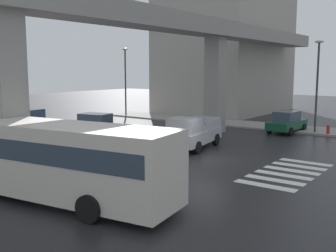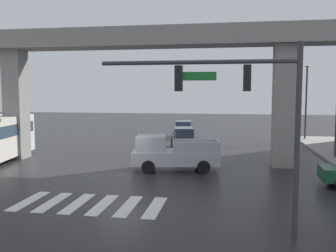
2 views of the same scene
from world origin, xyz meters
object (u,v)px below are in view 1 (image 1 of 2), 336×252
object	(u,v)px
street_lamp_mid_block	(207,74)
fire_hydrant	(328,130)
pickup_truck	(192,133)
street_lamp_near_corner	(318,75)
street_lamp_far_north	(125,74)
sedan_black	(96,125)
sedan_dark_green	(287,122)
city_bus	(48,156)
sedan_blue	(30,119)

from	to	relation	value
street_lamp_mid_block	fire_hydrant	xyz separation A→B (m)	(-0.40, -11.07, -4.13)
pickup_truck	fire_hydrant	size ratio (longest dim) A/B	6.28
street_lamp_near_corner	fire_hydrant	world-z (taller)	street_lamp_near_corner
street_lamp_far_north	sedan_black	bearing A→B (deg)	-147.38
pickup_truck	sedan_dark_green	xyz separation A→B (m)	(10.02, -2.46, -0.14)
sedan_black	fire_hydrant	xyz separation A→B (m)	(10.61, -14.09, -0.42)
sedan_dark_green	street_lamp_mid_block	size ratio (longest dim) A/B	0.60
city_bus	street_lamp_near_corner	size ratio (longest dim) A/B	1.53
street_lamp_near_corner	street_lamp_mid_block	size ratio (longest dim) A/B	1.00
street_lamp_far_north	fire_hydrant	xyz separation A→B (m)	(-0.40, -21.13, -4.13)
street_lamp_near_corner	sedan_blue	bearing A→B (deg)	120.64
sedan_blue	sedan_black	size ratio (longest dim) A/B	0.97
street_lamp_far_north	pickup_truck	bearing A→B (deg)	-124.68
pickup_truck	street_lamp_far_north	bearing A→B (deg)	55.32
sedan_dark_green	street_lamp_near_corner	bearing A→B (deg)	-69.35
city_bus	fire_hydrant	distance (m)	22.59
pickup_truck	sedan_dark_green	world-z (taller)	pickup_truck
sedan_blue	street_lamp_near_corner	xyz separation A→B (m)	(11.86, -20.03, 3.70)
pickup_truck	street_lamp_far_north	xyz separation A→B (m)	(10.77, 15.57, 3.57)
city_bus	fire_hydrant	size ratio (longest dim) A/B	13.00
street_lamp_far_north	fire_hydrant	bearing A→B (deg)	-91.08
sedan_blue	sedan_black	world-z (taller)	same
fire_hydrant	sedan_black	bearing A→B (deg)	126.99
sedan_dark_green	city_bus	bearing A→B (deg)	176.12
street_lamp_mid_block	street_lamp_far_north	bearing A→B (deg)	90.00
street_lamp_mid_block	sedan_blue	bearing A→B (deg)	139.69
street_lamp_far_north	sedan_dark_green	bearing A→B (deg)	-92.38
pickup_truck	street_lamp_near_corner	bearing A→B (deg)	-22.45
street_lamp_near_corner	street_lamp_far_north	distance (m)	20.02
pickup_truck	sedan_dark_green	bearing A→B (deg)	-13.80
city_bus	street_lamp_near_corner	distance (m)	22.93
sedan_black	street_lamp_far_north	bearing A→B (deg)	32.62
city_bus	street_lamp_mid_block	xyz separation A→B (m)	(22.49, 6.50, 2.83)
sedan_blue	street_lamp_mid_block	world-z (taller)	street_lamp_mid_block
city_bus	sedan_dark_green	world-z (taller)	city_bus
fire_hydrant	sedan_dark_green	bearing A→B (deg)	96.43
sedan_blue	sedan_black	xyz separation A→B (m)	(0.85, -7.05, 0.00)
street_lamp_mid_block	fire_hydrant	size ratio (longest dim) A/B	8.52
sedan_dark_green	fire_hydrant	bearing A→B (deg)	-83.57
street_lamp_far_north	fire_hydrant	size ratio (longest dim) A/B	8.52
sedan_blue	street_lamp_far_north	size ratio (longest dim) A/B	0.61
street_lamp_mid_block	fire_hydrant	world-z (taller)	street_lamp_mid_block
sedan_dark_green	street_lamp_mid_block	distance (m)	8.82
sedan_black	street_lamp_near_corner	world-z (taller)	street_lamp_near_corner
city_bus	sedan_blue	bearing A→B (deg)	57.33
city_bus	fire_hydrant	bearing A→B (deg)	-11.70
sedan_blue	fire_hydrant	size ratio (longest dim) A/B	5.20
pickup_truck	street_lamp_mid_block	distance (m)	12.61
sedan_black	street_lamp_mid_block	world-z (taller)	street_lamp_mid_block
pickup_truck	sedan_blue	distance (m)	15.62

